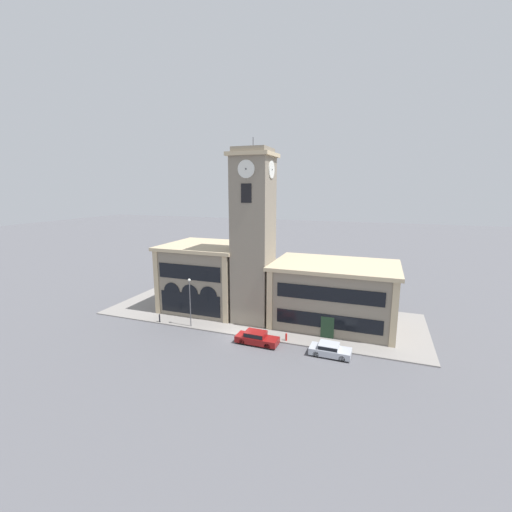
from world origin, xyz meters
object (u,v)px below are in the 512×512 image
(bollard, at_px, (160,318))
(street_lamp, at_px, (190,296))
(fire_hydrant, at_px, (286,337))
(parked_car_near, at_px, (257,338))
(parked_car_mid, at_px, (330,349))

(bollard, bearing_deg, street_lamp, 2.57)
(street_lamp, height_order, fire_hydrant, street_lamp)
(parked_car_near, distance_m, fire_hydrant, 3.42)
(parked_car_mid, xyz_separation_m, bollard, (-21.91, 1.39, -0.03))
(parked_car_near, bearing_deg, bollard, 175.86)
(parked_car_near, relative_size, bollard, 4.56)
(street_lamp, distance_m, fire_hydrant, 12.81)
(parked_car_mid, distance_m, street_lamp, 17.82)
(parked_car_mid, relative_size, street_lamp, 0.69)
(parked_car_near, xyz_separation_m, bollard, (-13.82, 1.39, -0.09))
(fire_hydrant, bearing_deg, street_lamp, -179.60)
(street_lamp, bearing_deg, parked_car_near, -9.69)
(parked_car_mid, bearing_deg, street_lamp, 176.38)
(street_lamp, bearing_deg, fire_hydrant, 0.40)
(parked_car_near, relative_size, fire_hydrant, 5.56)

